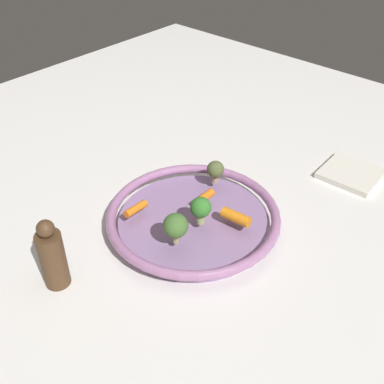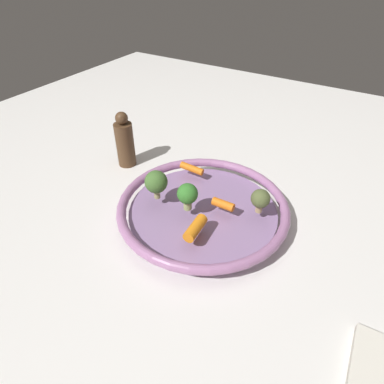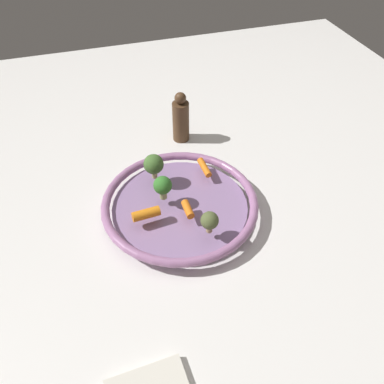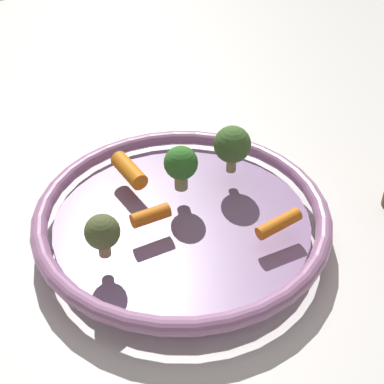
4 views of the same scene
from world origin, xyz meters
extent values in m
plane|color=silver|center=(0.00, 0.00, 0.00)|extent=(1.91, 1.91, 0.00)
cylinder|color=#8E709E|center=(0.00, 0.00, 0.01)|extent=(0.31, 0.31, 0.02)
torus|color=#A06B98|center=(0.00, 0.00, 0.03)|extent=(0.36, 0.36, 0.02)
cylinder|color=orange|center=(0.08, 0.03, 0.06)|extent=(0.06, 0.03, 0.02)
cylinder|color=orange|center=(-0.09, -0.08, 0.05)|extent=(0.02, 0.06, 0.02)
cylinder|color=orange|center=(-0.01, 0.04, 0.05)|extent=(0.02, 0.05, 0.02)
cylinder|color=tan|center=(0.04, -0.09, 0.05)|extent=(0.01, 0.01, 0.02)
sphere|color=#42682E|center=(0.04, -0.09, 0.08)|extent=(0.05, 0.05, 0.05)
cylinder|color=#98A966|center=(0.03, -0.02, 0.05)|extent=(0.02, 0.02, 0.02)
sphere|color=#33752A|center=(0.03, -0.02, 0.08)|extent=(0.04, 0.04, 0.04)
cylinder|color=tan|center=(-0.03, 0.11, 0.05)|extent=(0.01, 0.01, 0.02)
sphere|color=#515C32|center=(-0.03, 0.11, 0.08)|extent=(0.04, 0.04, 0.04)
cylinder|color=#4C331E|center=(-0.08, -0.28, 0.06)|extent=(0.05, 0.05, 0.11)
sphere|color=#4C331E|center=(-0.08, -0.28, 0.13)|extent=(0.03, 0.03, 0.03)
camera|label=1|loc=(0.49, -0.55, 0.65)|focal=44.15mm
camera|label=2|loc=(0.46, 0.26, 0.48)|focal=31.09mm
camera|label=3|loc=(0.16, 0.62, 0.68)|focal=37.37mm
camera|label=4|loc=(-0.45, 0.22, 0.46)|focal=51.76mm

